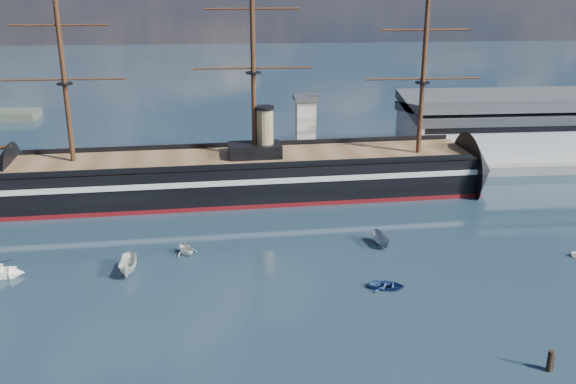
{
  "coord_description": "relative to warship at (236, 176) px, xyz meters",
  "views": [
    {
      "loc": [
        -12.43,
        -58.54,
        41.31
      ],
      "look_at": [
        -4.1,
        35.0,
        9.0
      ],
      "focal_mm": 40.0,
      "sensor_mm": 36.0,
      "label": 1
    }
  ],
  "objects": [
    {
      "name": "ground",
      "position": [
        12.01,
        -20.0,
        -4.04
      ],
      "size": [
        600.0,
        600.0,
        0.0
      ],
      "primitive_type": "plane",
      "color": "#1E3343",
      "rests_on": "ground"
    },
    {
      "name": "quay",
      "position": [
        22.01,
        16.0,
        -4.04
      ],
      "size": [
        180.0,
        18.0,
        2.0
      ],
      "primitive_type": "cube",
      "color": "slate",
      "rests_on": "ground"
    },
    {
      "name": "warehouse",
      "position": [
        70.01,
        20.0,
        3.95
      ],
      "size": [
        63.0,
        21.0,
        11.6
      ],
      "color": "#B7BABC",
      "rests_on": "ground"
    },
    {
      "name": "quay_tower",
      "position": [
        15.01,
        13.0,
        5.72
      ],
      "size": [
        5.0,
        5.0,
        15.0
      ],
      "color": "silver",
      "rests_on": "ground"
    },
    {
      "name": "warship",
      "position": [
        0.0,
        0.0,
        0.0
      ],
      "size": [
        113.32,
        21.38,
        53.94
      ],
      "rotation": [
        0.0,
        0.0,
        0.06
      ],
      "color": "black",
      "rests_on": "ground"
    },
    {
      "name": "motorboat_a",
      "position": [
        -15.94,
        -33.05,
        -4.04
      ],
      "size": [
        7.34,
        2.74,
        2.93
      ],
      "primitive_type": "imported",
      "rotation": [
        0.0,
        0.0,
        0.01
      ],
      "color": "silver",
      "rests_on": "ground"
    },
    {
      "name": "motorboat_b",
      "position": [
        20.14,
        -40.93,
        -4.04
      ],
      "size": [
        1.97,
        3.25,
        1.42
      ],
      "primitive_type": "imported",
      "rotation": [
        0.0,
        0.0,
        1.3
      ],
      "color": "#294786",
      "rests_on": "ground"
    },
    {
      "name": "motorboat_c",
      "position": [
        22.67,
        -26.47,
        -4.04
      ],
      "size": [
        6.67,
        3.63,
        2.53
      ],
      "primitive_type": "imported",
      "rotation": [
        0.0,
        0.0,
        0.22
      ],
      "color": "gray",
      "rests_on": "ground"
    },
    {
      "name": "motorboat_d",
      "position": [
        -8.08,
        -27.04,
        -4.04
      ],
      "size": [
        6.71,
        5.81,
        2.3
      ],
      "primitive_type": "imported",
      "rotation": [
        0.0,
        0.0,
        0.6
      ],
      "color": "white",
      "rests_on": "ground"
    },
    {
      "name": "piling_near_right",
      "position": [
        33.28,
        -61.41,
        -4.04
      ],
      "size": [
        0.64,
        0.64,
        3.2
      ],
      "primitive_type": "cylinder",
      "color": "black",
      "rests_on": "ground"
    }
  ]
}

